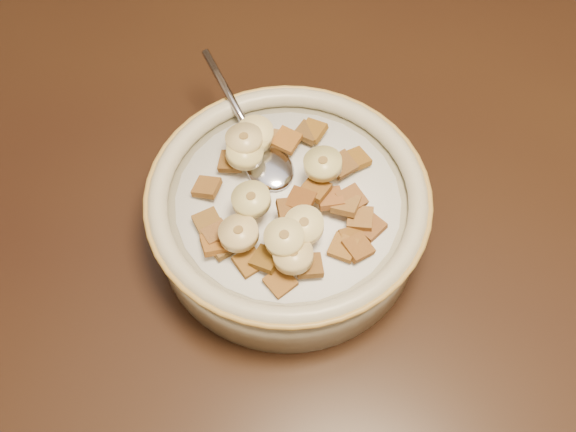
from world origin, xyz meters
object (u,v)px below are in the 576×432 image
(table, at_px, (499,279))
(chair, at_px, (455,24))
(cereal_bowl, at_px, (288,218))
(spoon, at_px, (268,166))

(table, bearing_deg, chair, 99.32)
(table, relative_size, cereal_bowl, 6.21)
(table, xyz_separation_m, chair, (-0.09, 0.56, -0.23))
(cereal_bowl, bearing_deg, chair, 79.67)
(chair, xyz_separation_m, spoon, (-0.13, -0.55, 0.30))
(table, bearing_deg, cereal_bowl, -173.70)
(spoon, bearing_deg, cereal_bowl, 90.00)
(table, height_order, spoon, spoon)
(chair, distance_m, cereal_bowl, 0.65)
(table, xyz_separation_m, cereal_bowl, (-0.19, -0.02, 0.05))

